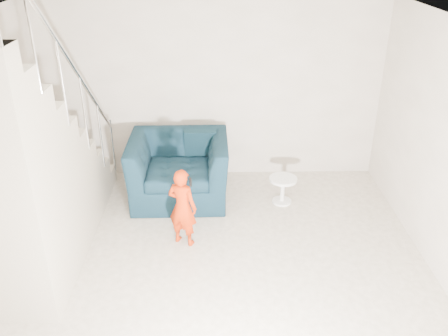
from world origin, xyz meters
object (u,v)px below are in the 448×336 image
at_px(staircase, 29,188).
at_px(side_table, 283,186).
at_px(toddler, 182,207).
at_px(armchair, 179,169).

bearing_deg(staircase, side_table, 22.69).
relative_size(toddler, side_table, 2.58).
bearing_deg(toddler, armchair, -59.51).
distance_m(side_table, staircase, 3.31).
xyz_separation_m(armchair, staircase, (-1.52, -1.44, 0.50)).
bearing_deg(staircase, armchair, 43.48).
relative_size(side_table, staircase, 0.11).
height_order(armchair, staircase, staircase).
bearing_deg(side_table, toddler, -144.62).
height_order(toddler, staircase, staircase).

